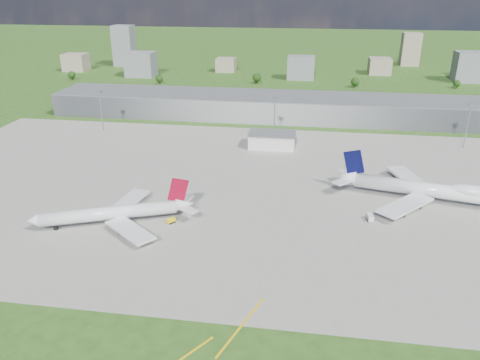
# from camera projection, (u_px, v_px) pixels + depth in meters

# --- Properties ---
(ground) EXTENTS (1400.00, 1400.00, 0.00)m
(ground) POSITION_uv_depth(u_px,v_px,m) (264.00, 123.00, 319.31)
(ground) COLOR #2B4B17
(ground) RESTS_ON ground
(apron) EXTENTS (360.00, 190.00, 0.08)m
(apron) POSITION_uv_depth(u_px,v_px,m) (261.00, 188.00, 217.84)
(apron) COLOR gray
(apron) RESTS_ON ground
(terminal) EXTENTS (300.00, 42.00, 15.00)m
(terminal) POSITION_uv_depth(u_px,v_px,m) (266.00, 106.00, 330.02)
(terminal) COLOR gray
(terminal) RESTS_ON ground
(ops_building) EXTENTS (26.00, 16.00, 8.00)m
(ops_building) POSITION_uv_depth(u_px,v_px,m) (272.00, 140.00, 270.88)
(ops_building) COLOR silver
(ops_building) RESTS_ON ground
(mast_west) EXTENTS (3.50, 2.00, 25.90)m
(mast_west) POSITION_uv_depth(u_px,v_px,m) (100.00, 104.00, 294.24)
(mast_west) COLOR gray
(mast_west) RESTS_ON ground
(mast_center) EXTENTS (3.50, 2.00, 25.90)m
(mast_center) POSITION_uv_depth(u_px,v_px,m) (275.00, 111.00, 279.16)
(mast_center) COLOR gray
(mast_center) RESTS_ON ground
(mast_east) EXTENTS (3.50, 2.00, 25.90)m
(mast_east) POSITION_uv_depth(u_px,v_px,m) (469.00, 118.00, 264.07)
(mast_east) COLOR gray
(mast_east) RESTS_ON ground
(airliner_red_twin) EXTENTS (61.29, 46.39, 17.55)m
(airliner_red_twin) POSITION_uv_depth(u_px,v_px,m) (116.00, 213.00, 184.30)
(airliner_red_twin) COLOR silver
(airliner_red_twin) RESTS_ON ground
(airliner_blue_quad) EXTENTS (76.38, 59.05, 20.11)m
(airliner_blue_quad) POSITION_uv_depth(u_px,v_px,m) (430.00, 190.00, 202.50)
(airliner_blue_quad) COLOR silver
(airliner_blue_quad) RESTS_ON ground
(tug_yellow) EXTENTS (3.95, 4.07, 1.79)m
(tug_yellow) POSITION_uv_depth(u_px,v_px,m) (171.00, 221.00, 186.24)
(tug_yellow) COLOR yellow
(tug_yellow) RESTS_ON ground
(van_white_near) EXTENTS (2.71, 4.97, 2.43)m
(van_white_near) POSITION_uv_depth(u_px,v_px,m) (370.00, 218.00, 187.98)
(van_white_near) COLOR white
(van_white_near) RESTS_ON ground
(van_white_far) EXTENTS (4.06, 2.01, 2.15)m
(van_white_far) POSITION_uv_depth(u_px,v_px,m) (415.00, 186.00, 217.73)
(van_white_far) COLOR silver
(van_white_far) RESTS_ON ground
(bldg_far_w) EXTENTS (24.00, 20.00, 18.00)m
(bldg_far_w) POSITION_uv_depth(u_px,v_px,m) (76.00, 62.00, 500.62)
(bldg_far_w) COLOR gray
(bldg_far_w) RESTS_ON ground
(bldg_w) EXTENTS (28.00, 22.00, 24.00)m
(bldg_w) POSITION_uv_depth(u_px,v_px,m) (141.00, 64.00, 470.28)
(bldg_w) COLOR slate
(bldg_w) RESTS_ON ground
(bldg_cw) EXTENTS (20.00, 18.00, 14.00)m
(bldg_cw) POSITION_uv_depth(u_px,v_px,m) (226.00, 65.00, 497.66)
(bldg_cw) COLOR gray
(bldg_cw) RESTS_ON ground
(bldg_c) EXTENTS (26.00, 20.00, 22.00)m
(bldg_c) POSITION_uv_depth(u_px,v_px,m) (301.00, 68.00, 457.83)
(bldg_c) COLOR slate
(bldg_c) RESTS_ON ground
(bldg_ce) EXTENTS (22.00, 24.00, 16.00)m
(bldg_ce) POSITION_uv_depth(u_px,v_px,m) (380.00, 66.00, 484.42)
(bldg_ce) COLOR gray
(bldg_ce) RESTS_ON ground
(bldg_e) EXTENTS (30.00, 22.00, 28.00)m
(bldg_e) POSITION_uv_depth(u_px,v_px,m) (471.00, 67.00, 443.80)
(bldg_e) COLOR slate
(bldg_e) RESTS_ON ground
(bldg_tall_w) EXTENTS (22.00, 20.00, 44.00)m
(bldg_tall_w) POSITION_uv_depth(u_px,v_px,m) (124.00, 46.00, 526.44)
(bldg_tall_w) COLOR slate
(bldg_tall_w) RESTS_ON ground
(bldg_tall_e) EXTENTS (20.00, 18.00, 36.00)m
(bldg_tall_e) POSITION_uv_depth(u_px,v_px,m) (410.00, 49.00, 529.61)
(bldg_tall_e) COLOR gray
(bldg_tall_e) RESTS_ON ground
(tree_far_w) EXTENTS (7.20, 7.20, 8.80)m
(tree_far_w) POSITION_uv_depth(u_px,v_px,m) (72.00, 75.00, 453.88)
(tree_far_w) COLOR #382314
(tree_far_w) RESTS_ON ground
(tree_w) EXTENTS (6.75, 6.75, 8.25)m
(tree_w) POSITION_uv_depth(u_px,v_px,m) (159.00, 79.00, 437.12)
(tree_w) COLOR #382314
(tree_w) RESTS_ON ground
(tree_c) EXTENTS (8.10, 8.10, 9.90)m
(tree_c) POSITION_uv_depth(u_px,v_px,m) (257.00, 77.00, 438.04)
(tree_c) COLOR #382314
(tree_c) RESTS_ON ground
(tree_e) EXTENTS (7.65, 7.65, 9.35)m
(tree_e) POSITION_uv_depth(u_px,v_px,m) (355.00, 82.00, 421.27)
(tree_e) COLOR #382314
(tree_e) RESTS_ON ground
(tree_far_e) EXTENTS (6.30, 6.30, 7.70)m
(tree_far_e) POSITION_uv_depth(u_px,v_px,m) (457.00, 84.00, 418.41)
(tree_far_e) COLOR #382314
(tree_far_e) RESTS_ON ground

